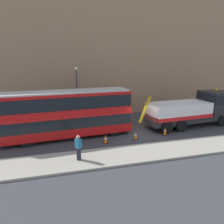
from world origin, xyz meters
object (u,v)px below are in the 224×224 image
Objects in this scene: recovery_tow_truck at (193,109)px; double_decker_bus at (67,112)px; pedestrian_onlooker at (78,148)px; traffic_cone_near_bus at (106,139)px; traffic_cone_near_truck at (165,131)px; street_lamp at (77,89)px; traffic_cone_midway at (135,136)px.

recovery_tow_truck is 12.43m from double_decker_bus.
double_decker_bus is at bearing 56.90° from pedestrian_onlooker.
traffic_cone_near_truck is at bearing 5.21° from traffic_cone_near_bus.
street_lamp is at bearing 136.26° from traffic_cone_near_truck.
double_decker_bus is 4.04m from traffic_cone_near_bus.
recovery_tow_truck is 7.39m from traffic_cone_midway.
double_decker_bus is at bearing -104.48° from street_lamp.
traffic_cone_near_bus is 8.09m from street_lamp.
recovery_tow_truck is 0.91× the size of double_decker_bus.
traffic_cone_midway is (5.03, 2.74, -0.64)m from pedestrian_onlooker.
traffic_cone_near_bus is at bearing -42.54° from double_decker_bus.
traffic_cone_near_truck is (2.96, 0.34, 0.00)m from traffic_cone_midway.
traffic_cone_midway is 1.00× the size of traffic_cone_near_truck.
pedestrian_onlooker reaches higher than traffic_cone_midway.
traffic_cone_near_bus is (-9.60, -2.23, -1.42)m from recovery_tow_truck.
street_lamp is (-11.10, 5.08, 1.71)m from recovery_tow_truck.
traffic_cone_midway is at bearing -168.25° from recovery_tow_truck.
recovery_tow_truck is 9.95m from traffic_cone_near_bus.
street_lamp is at bearing 46.58° from pedestrian_onlooker.
pedestrian_onlooker is (0.43, -4.76, -1.25)m from double_decker_bus.
pedestrian_onlooker is 5.77m from traffic_cone_midway.
traffic_cone_near_bus is (2.39, 2.57, -0.64)m from pedestrian_onlooker.
double_decker_bus is at bearing 175.45° from recovery_tow_truck.
double_decker_bus is 6.54× the size of pedestrian_onlooker.
traffic_cone_midway is (-6.96, -2.06, -1.42)m from recovery_tow_truck.
double_decker_bus reaches higher than traffic_cone_near_bus.
double_decker_bus is (-12.42, -0.04, 0.47)m from recovery_tow_truck.
traffic_cone_midway is (2.64, 0.17, 0.00)m from traffic_cone_near_bus.
recovery_tow_truck is 14.20× the size of traffic_cone_near_bus.
recovery_tow_truck is at bearing -4.55° from double_decker_bus.
traffic_cone_midway and traffic_cone_near_truck have the same top height.
street_lamp is at bearing 70.79° from double_decker_bus.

